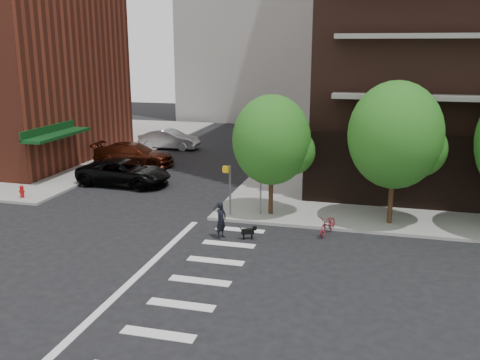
{
  "coord_description": "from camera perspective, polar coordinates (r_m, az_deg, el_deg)",
  "views": [
    {
      "loc": [
        9.23,
        -17.74,
        8.7
      ],
      "look_at": [
        3.0,
        6.0,
        2.5
      ],
      "focal_mm": 40.0,
      "sensor_mm": 36.0,
      "label": 1
    }
  ],
  "objects": [
    {
      "name": "parked_car_black",
      "position": [
        34.81,
        -12.25,
        0.78
      ],
      "size": [
        3.03,
        6.09,
        1.66
      ],
      "primitive_type": "imported",
      "rotation": [
        0.0,
        0.0,
        1.52
      ],
      "color": "black",
      "rests_on": "ground"
    },
    {
      "name": "ground",
      "position": [
        21.81,
        -11.88,
        -9.66
      ],
      "size": [
        120.0,
        120.0,
        0.0
      ],
      "primitive_type": "plane",
      "color": "black",
      "rests_on": "ground"
    },
    {
      "name": "dog",
      "position": [
        24.72,
        0.92,
        -5.49
      ],
      "size": [
        0.71,
        0.42,
        0.6
      ],
      "rotation": [
        0.0,
        0.0,
        0.39
      ],
      "color": "black",
      "rests_on": "ground"
    },
    {
      "name": "parked_car_silver",
      "position": [
        46.53,
        -7.54,
        4.34
      ],
      "size": [
        1.85,
        5.19,
        1.7
      ],
      "primitive_type": "imported",
      "rotation": [
        0.0,
        0.0,
        1.58
      ],
      "color": "#B4B8BD",
      "rests_on": "ground"
    },
    {
      "name": "tree_b",
      "position": [
        26.58,
        16.23,
        4.62
      ],
      "size": [
        4.5,
        4.5,
        6.65
      ],
      "color": "#301E11",
      "rests_on": "sidewalk_ne"
    },
    {
      "name": "fire_hydrant",
      "position": [
        33.28,
        -22.25,
        -1.07
      ],
      "size": [
        0.24,
        0.24,
        0.73
      ],
      "color": "#A50C0C",
      "rests_on": "sidewalk_nw"
    },
    {
      "name": "tree_a",
      "position": [
        27.16,
        3.39,
        4.28
      ],
      "size": [
        4.0,
        4.0,
        5.9
      ],
      "color": "#301E11",
      "rests_on": "sidewalk_ne"
    },
    {
      "name": "pedestrian_signal",
      "position": [
        27.44,
        -0.36,
        -0.27
      ],
      "size": [
        2.18,
        0.67,
        2.6
      ],
      "color": "slate",
      "rests_on": "sidewalk_ne"
    },
    {
      "name": "crosswalk",
      "position": [
        20.97,
        -6.38,
        -10.42
      ],
      "size": [
        3.85,
        13.0,
        0.01
      ],
      "color": "silver",
      "rests_on": "ground"
    },
    {
      "name": "scooter",
      "position": [
        25.68,
        9.37,
        -4.69
      ],
      "size": [
        1.09,
        1.94,
        0.96
      ],
      "primitive_type": "imported",
      "rotation": [
        0.0,
        0.0,
        -0.26
      ],
      "color": "maroon",
      "rests_on": "ground"
    },
    {
      "name": "parked_car_maroon",
      "position": [
        40.31,
        -11.24,
        2.69
      ],
      "size": [
        2.84,
        6.11,
        1.73
      ],
      "primitive_type": "imported",
      "rotation": [
        0.0,
        0.0,
        1.64
      ],
      "color": "#3D140A",
      "rests_on": "ground"
    },
    {
      "name": "dog_walker",
      "position": [
        24.73,
        -2.02,
        -4.31
      ],
      "size": [
        0.73,
        0.59,
        1.72
      ],
      "primitive_type": "imported",
      "rotation": [
        0.0,
        0.0,
        1.25
      ],
      "color": "black",
      "rests_on": "ground"
    }
  ]
}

